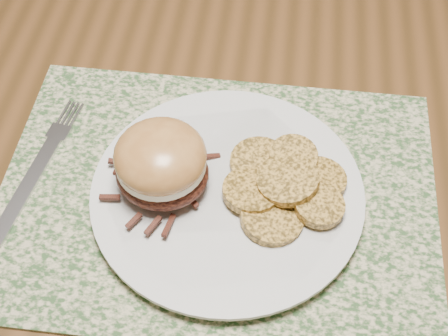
# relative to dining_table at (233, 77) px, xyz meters

# --- Properties ---
(ground) EXTENTS (3.50, 3.50, 0.00)m
(ground) POSITION_rel_dining_table_xyz_m (0.00, 0.00, -0.67)
(ground) COLOR brown
(ground) RESTS_ON ground
(dining_table) EXTENTS (1.50, 0.90, 0.75)m
(dining_table) POSITION_rel_dining_table_xyz_m (0.00, 0.00, 0.00)
(dining_table) COLOR brown
(dining_table) RESTS_ON ground
(placemat) EXTENTS (0.45, 0.33, 0.00)m
(placemat) POSITION_rel_dining_table_xyz_m (0.01, -0.26, 0.08)
(placemat) COLOR #304F28
(placemat) RESTS_ON dining_table
(dinner_plate) EXTENTS (0.26, 0.26, 0.02)m
(dinner_plate) POSITION_rel_dining_table_xyz_m (0.02, -0.26, 0.09)
(dinner_plate) COLOR silver
(dinner_plate) RESTS_ON placemat
(pork_sandwich) EXTENTS (0.12, 0.11, 0.07)m
(pork_sandwich) POSITION_rel_dining_table_xyz_m (-0.04, -0.26, 0.13)
(pork_sandwich) COLOR black
(pork_sandwich) RESTS_ON dinner_plate
(roasted_potatoes) EXTENTS (0.15, 0.14, 0.03)m
(roasted_potatoes) POSITION_rel_dining_table_xyz_m (0.08, -0.25, 0.11)
(roasted_potatoes) COLOR #C08D38
(roasted_potatoes) RESTS_ON dinner_plate
(fork) EXTENTS (0.05, 0.20, 0.00)m
(fork) POSITION_rel_dining_table_xyz_m (-0.18, -0.24, 0.09)
(fork) COLOR #B2B3BA
(fork) RESTS_ON placemat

